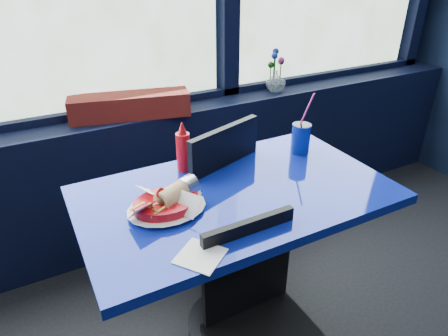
% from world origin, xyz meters
% --- Properties ---
extents(window_sill, '(5.00, 0.26, 0.80)m').
position_xyz_m(window_sill, '(0.00, 2.87, 0.40)').
color(window_sill, black).
rests_on(window_sill, ground).
extents(near_table, '(1.20, 0.70, 0.75)m').
position_xyz_m(near_table, '(0.30, 2.00, 0.57)').
color(near_table, black).
rests_on(near_table, ground).
extents(chair_near_front, '(0.37, 0.37, 0.80)m').
position_xyz_m(chair_near_front, '(0.20, 1.65, 0.46)').
color(chair_near_front, black).
rests_on(chair_near_front, ground).
extents(chair_near_back, '(0.53, 0.53, 0.92)m').
position_xyz_m(chair_near_back, '(0.40, 2.32, 0.53)').
color(chair_near_back, black).
rests_on(chair_near_back, ground).
extents(planter_box, '(0.63, 0.29, 0.12)m').
position_xyz_m(planter_box, '(0.13, 2.84, 0.86)').
color(planter_box, maroon).
rests_on(planter_box, window_sill).
extents(flower_vase, '(0.14, 0.15, 0.26)m').
position_xyz_m(flower_vase, '(1.05, 2.85, 0.88)').
color(flower_vase, silver).
rests_on(flower_vase, window_sill).
extents(food_basket, '(0.26, 0.24, 0.09)m').
position_xyz_m(food_basket, '(0.02, 2.00, 0.78)').
color(food_basket, red).
rests_on(food_basket, near_table).
extents(ketchup_bottle, '(0.06, 0.06, 0.22)m').
position_xyz_m(ketchup_bottle, '(0.19, 2.25, 0.85)').
color(ketchup_bottle, red).
rests_on(ketchup_bottle, near_table).
extents(soda_cup, '(0.08, 0.08, 0.29)m').
position_xyz_m(soda_cup, '(0.73, 2.16, 0.82)').
color(soda_cup, '#0E269B').
rests_on(soda_cup, near_table).
extents(napkin, '(0.18, 0.18, 0.00)m').
position_xyz_m(napkin, '(0.02, 1.72, 0.75)').
color(napkin, white).
rests_on(napkin, near_table).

